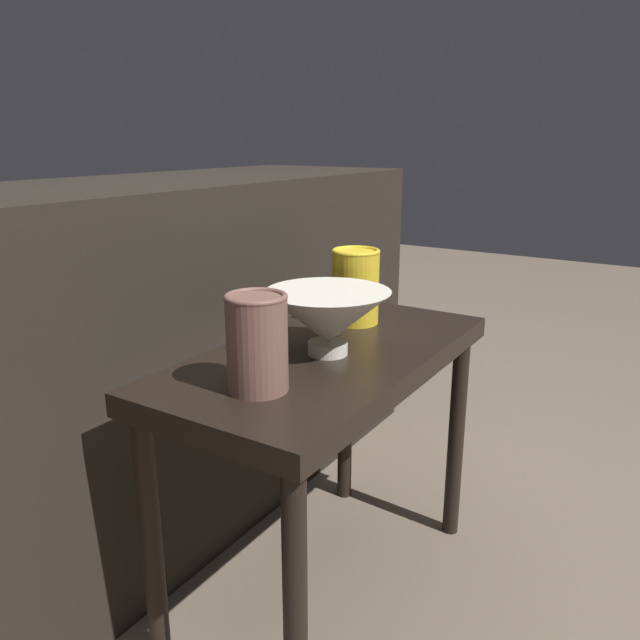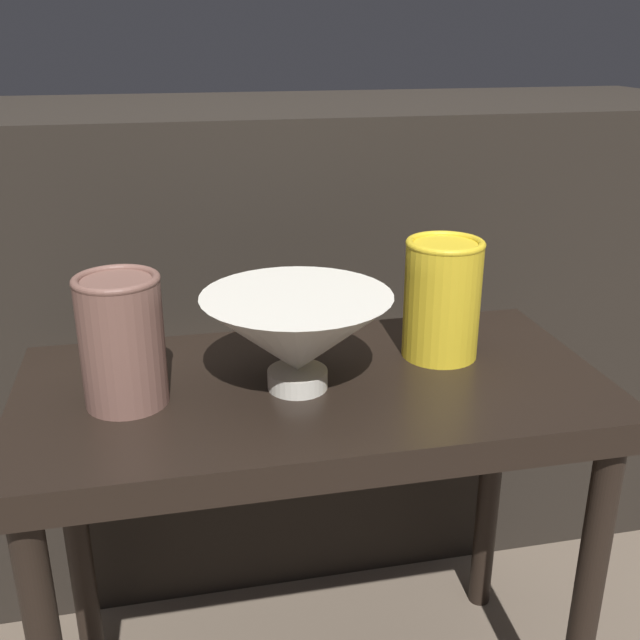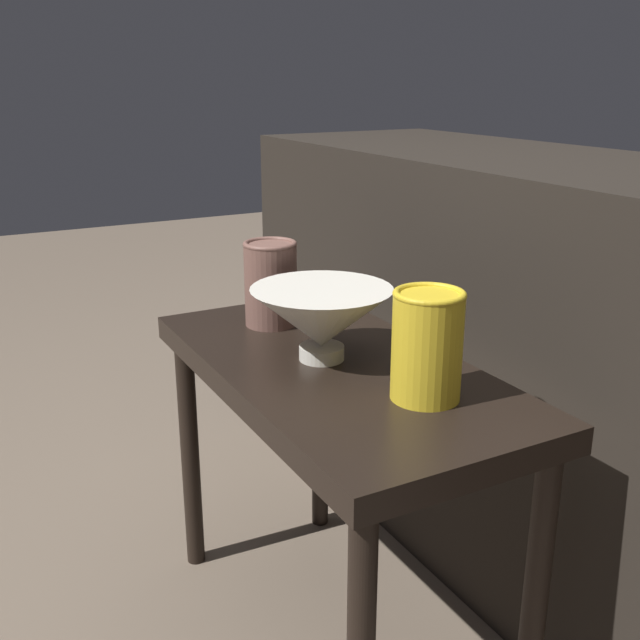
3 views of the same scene
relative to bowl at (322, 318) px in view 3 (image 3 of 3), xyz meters
name	(u,v)px [view 3 (image 3 of 3)]	position (x,y,z in m)	size (l,w,h in m)	color
ground_plane	(334,633)	(0.02, 0.01, -0.59)	(8.00, 8.00, 0.00)	#6B5B4C
table	(336,403)	(0.02, 0.01, -0.14)	(0.72, 0.36, 0.52)	black
couch_backdrop	(563,374)	(0.02, 0.52, -0.19)	(1.70, 0.50, 0.81)	black
bowl	(322,318)	(0.00, 0.00, 0.00)	(0.22, 0.22, 0.12)	silver
vase_textured_left	(271,282)	(-0.20, 0.00, 0.01)	(0.10, 0.10, 0.15)	brown
vase_colorful_right	(427,344)	(0.20, 0.06, 0.01)	(0.10, 0.10, 0.16)	gold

